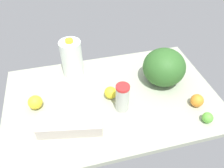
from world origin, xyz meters
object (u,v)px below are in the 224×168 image
(watermelon, at_px, (164,67))
(orange_far_back, at_px, (197,100))
(tumbler_cup, at_px, (122,98))
(lime_near_front, at_px, (208,118))
(lemon_loose, at_px, (35,102))
(egg_carton, at_px, (70,124))
(lemon_beside_bowl, at_px, (110,92))
(milk_jug, at_px, (72,58))

(watermelon, relative_size, orange_far_back, 3.52)
(tumbler_cup, height_order, watermelon, watermelon)
(tumbler_cup, xyz_separation_m, lime_near_front, (0.40, -0.19, -0.06))
(tumbler_cup, relative_size, lime_near_front, 3.00)
(lemon_loose, bearing_deg, egg_carton, -48.14)
(watermelon, relative_size, lemon_loose, 3.24)
(orange_far_back, relative_size, lime_near_front, 1.27)
(watermelon, height_order, lemon_beside_bowl, watermelon)
(egg_carton, xyz_separation_m, lime_near_front, (0.68, -0.12, -0.01))
(egg_carton, distance_m, lemon_beside_bowl, 0.29)
(egg_carton, height_order, lemon_loose, lemon_loose)
(egg_carton, relative_size, tumbler_cup, 1.88)
(egg_carton, height_order, watermelon, watermelon)
(tumbler_cup, distance_m, lemon_beside_bowl, 0.12)
(watermelon, bearing_deg, egg_carton, -159.35)
(milk_jug, xyz_separation_m, lemon_beside_bowl, (0.18, -0.26, -0.08))
(orange_far_back, distance_m, lemon_beside_bowl, 0.48)
(lime_near_front, bearing_deg, egg_carton, 169.63)
(tumbler_cup, height_order, lime_near_front, tumbler_cup)
(lemon_loose, height_order, lime_near_front, lemon_loose)
(egg_carton, xyz_separation_m, lemon_beside_bowl, (0.24, 0.17, 0.00))
(tumbler_cup, xyz_separation_m, watermelon, (0.30, 0.15, 0.03))
(milk_jug, bearing_deg, watermelon, -22.01)
(egg_carton, bearing_deg, lime_near_front, 0.24)
(egg_carton, distance_m, orange_far_back, 0.69)
(milk_jug, height_order, lime_near_front, milk_jug)
(milk_jug, height_order, lemon_beside_bowl, milk_jug)
(lime_near_front, bearing_deg, watermelon, 106.28)
(watermelon, relative_size, lime_near_front, 4.46)
(tumbler_cup, distance_m, lemon_loose, 0.47)
(tumbler_cup, bearing_deg, lemon_loose, 164.86)
(lemon_loose, distance_m, lime_near_front, 0.90)
(egg_carton, relative_size, watermelon, 1.26)
(milk_jug, bearing_deg, lime_near_front, -41.87)
(lemon_beside_bowl, bearing_deg, egg_carton, -145.59)
(watermelon, height_order, lemon_loose, watermelon)
(watermelon, xyz_separation_m, orange_far_back, (0.10, -0.23, -0.07))
(orange_far_back, relative_size, lemon_loose, 0.92)
(orange_far_back, xyz_separation_m, lemon_loose, (-0.85, 0.20, 0.00))
(orange_far_back, bearing_deg, tumbler_cup, 169.36)
(lemon_loose, bearing_deg, watermelon, 2.45)
(milk_jug, relative_size, tumbler_cup, 1.50)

